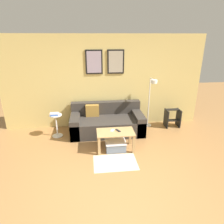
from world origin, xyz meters
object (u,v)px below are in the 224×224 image
couch (107,122)px  cell_phone (112,130)px  storage_bin (115,145)px  book_stack (54,114)px  remote_control (118,130)px  side_table (56,123)px  step_stool (172,118)px  floor_lamp (151,97)px  coffee_table (115,136)px

couch → cell_phone: couch is taller
storage_bin → book_stack: size_ratio=2.18×
remote_control → cell_phone: size_ratio=1.07×
cell_phone → side_table: bearing=178.0°
remote_control → step_stool: step_stool is taller
storage_bin → remote_control: remote_control is taller
floor_lamp → book_stack: floor_lamp is taller
cell_phone → book_stack: bearing=178.6°
coffee_table → floor_lamp: floor_lamp is taller
side_table → remote_control: side_table is taller
coffee_table → book_stack: bearing=150.6°
storage_bin → book_stack: book_stack is taller
cell_phone → step_stool: step_stool is taller
floor_lamp → step_stool: bearing=1.5°
book_stack → cell_phone: book_stack is taller
coffee_table → storage_bin: bearing=171.9°
side_table → couch: bearing=5.0°
floor_lamp → side_table: bearing=-175.1°
coffee_table → side_table: side_table is taller
floor_lamp → step_stool: 0.94m
step_stool → cell_phone: bearing=-151.8°
coffee_table → book_stack: book_stack is taller
storage_bin → floor_lamp: (1.12, 1.05, 0.82)m
side_table → step_stool: (3.24, 0.24, -0.08)m
couch → remote_control: size_ratio=12.88×
floor_lamp → remote_control: (-1.05, -1.02, -0.46)m
storage_bin → step_stool: size_ratio=0.91×
coffee_table → remote_control: 0.13m
storage_bin → remote_control: size_ratio=3.15×
cell_phone → step_stool: (1.87, 1.00, -0.18)m
coffee_table → side_table: bearing=150.0°
book_stack → storage_bin: bearing=-29.5°
couch → coffee_table: couch is taller
side_table → storage_bin: bearing=-30.0°
side_table → step_stool: 3.25m
side_table → book_stack: bearing=-167.9°
remote_control → cell_phone: (-0.13, 0.04, -0.01)m
storage_bin → floor_lamp: floor_lamp is taller
side_table → step_stool: side_table is taller
storage_bin → cell_phone: size_ratio=3.37×
book_stack → cell_phone: 1.60m
side_table → cell_phone: size_ratio=4.31×
cell_phone → coffee_table: bearing=-21.4°
floor_lamp → step_stool: floor_lamp is taller
side_table → step_stool: bearing=4.2°
couch → floor_lamp: size_ratio=1.35×
floor_lamp → couch: bearing=-175.2°
floor_lamp → cell_phone: (-1.18, -0.98, -0.47)m
couch → coffee_table: (0.12, -0.95, 0.08)m
storage_bin → floor_lamp: 1.74m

